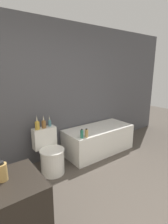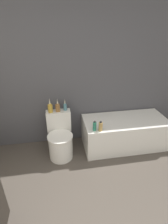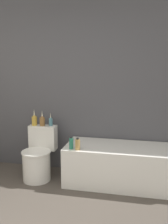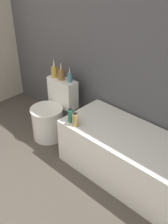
{
  "view_description": "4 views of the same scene",
  "coord_description": "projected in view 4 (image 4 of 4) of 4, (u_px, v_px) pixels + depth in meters",
  "views": [
    {
      "loc": [
        -1.54,
        -0.64,
        1.74
      ],
      "look_at": [
        0.29,
        1.81,
        0.98
      ],
      "focal_mm": 28.0,
      "sensor_mm": 36.0,
      "label": 1
    },
    {
      "loc": [
        -0.38,
        -0.54,
        2.06
      ],
      "look_at": [
        0.03,
        1.84,
        0.81
      ],
      "focal_mm": 28.0,
      "sensor_mm": 36.0,
      "label": 2
    },
    {
      "loc": [
        1.05,
        -1.49,
        1.67
      ],
      "look_at": [
        0.34,
        1.76,
        1.04
      ],
      "focal_mm": 42.0,
      "sensor_mm": 36.0,
      "label": 3
    },
    {
      "loc": [
        1.9,
        0.13,
        2.12
      ],
      "look_at": [
        0.4,
        1.69,
        0.77
      ],
      "focal_mm": 42.0,
      "sensor_mm": 36.0,
      "label": 4
    }
  ],
  "objects": [
    {
      "name": "shampoo_bottle_tall",
      "position": [
        70.0,
        116.0,
        2.78
      ],
      "size": [
        0.06,
        0.06,
        0.17
      ],
      "color": "#267259",
      "rests_on": "bathtub"
    },
    {
      "name": "vase_silver",
      "position": [
        61.0,
        74.0,
        3.23
      ],
      "size": [
        0.08,
        0.08,
        0.23
      ],
      "color": "olive",
      "rests_on": "toilet"
    },
    {
      "name": "vase_bronze",
      "position": [
        70.0,
        77.0,
        3.17
      ],
      "size": [
        0.06,
        0.06,
        0.2
      ],
      "color": "teal",
      "rests_on": "toilet"
    },
    {
      "name": "toilet",
      "position": [
        52.0,
        114.0,
        3.37
      ],
      "size": [
        0.41,
        0.57,
        0.74
      ],
      "color": "white",
      "rests_on": "ground"
    },
    {
      "name": "wall_back_tiled",
      "position": [
        99.0,
        36.0,
        2.91
      ],
      "size": [
        6.4,
        0.06,
        2.6
      ],
      "color": "#4C4C51",
      "rests_on": "ground_plane"
    },
    {
      "name": "shampoo_bottle_short",
      "position": [
        75.0,
        120.0,
        2.72
      ],
      "size": [
        0.06,
        0.06,
        0.16
      ],
      "color": "tan",
      "rests_on": "bathtub"
    },
    {
      "name": "vase_gold",
      "position": [
        54.0,
        71.0,
        3.29
      ],
      "size": [
        0.08,
        0.08,
        0.25
      ],
      "color": "gold",
      "rests_on": "toilet"
    },
    {
      "name": "bathtub",
      "position": [
        128.0,
        156.0,
        2.75
      ],
      "size": [
        1.47,
        0.67,
        0.54
      ],
      "color": "white",
      "rests_on": "ground"
    }
  ]
}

